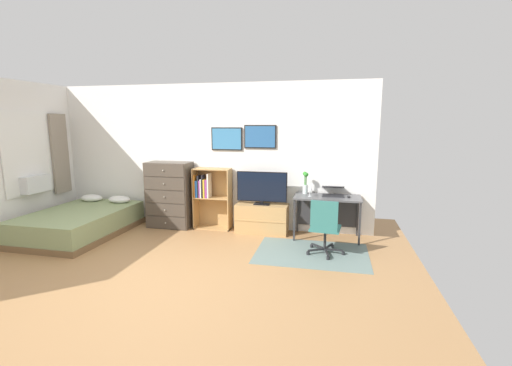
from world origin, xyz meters
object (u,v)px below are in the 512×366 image
television (262,188)px  computer_mouse (349,196)px  tv_stand (262,218)px  desk (327,203)px  wine_glass (310,189)px  dresser (170,195)px  bookshelf (209,194)px  bed (80,222)px  bamboo_vase (306,182)px  laptop (333,192)px  office_chair (325,226)px

television → computer_mouse: 1.51m
tv_stand → desk: bearing=-0.4°
wine_glass → dresser: bearing=177.3°
bookshelf → desk: bearing=-1.7°
dresser → television: bearing=-0.2°
television → wine_glass: bearing=-7.8°
wine_glass → bed: bearing=-170.5°
bamboo_vase → wine_glass: 0.25m
desk → wine_glass: 0.42m
television → bamboo_vase: bearing=7.0°
laptop → wine_glass: wine_glass is taller
computer_mouse → laptop: bearing=155.5°
office_chair → wine_glass: 0.91m
bookshelf → laptop: size_ratio=2.74×
tv_stand → laptop: 1.36m
bamboo_vase → wine_glass: bamboo_vase is taller
desk → bamboo_vase: size_ratio=2.84×
desk → bookshelf: bearing=178.3°
desk → dresser: bearing=-179.9°
tv_stand → bamboo_vase: bearing=5.4°
bookshelf → office_chair: size_ratio=1.33×
bed → desk: size_ratio=1.82×
bookshelf → bamboo_vase: bookshelf is taller
bookshelf → laptop: bookshelf is taller
dresser → wine_glass: size_ratio=6.94×
bed → wine_glass: (4.02, 0.67, 0.65)m
laptop → tv_stand: bearing=-179.9°
bed → laptop: 4.52m
bookshelf → computer_mouse: 2.54m
dresser → tv_stand: size_ratio=1.33×
tv_stand → wine_glass: size_ratio=5.23×
bed → computer_mouse: size_ratio=19.61×
television → bamboo_vase: size_ratio=2.31×
television → computer_mouse: bearing=-2.3°
television → office_chair: 1.48m
bamboo_vase → tv_stand: bearing=-174.6°
television → office_chair: (1.14, -0.87, -0.37)m
bookshelf → bamboo_vase: size_ratio=2.90×
desk → bamboo_vase: bamboo_vase is taller
dresser → tv_stand: (1.79, 0.02, -0.36)m
computer_mouse → dresser: bearing=178.8°
dresser → computer_mouse: size_ratio=12.00×
bed → computer_mouse: computer_mouse is taller
bookshelf → tv_stand: size_ratio=1.21×
television → bookshelf: bearing=175.7°
desk → computer_mouse: computer_mouse is taller
dresser → tv_stand: 1.83m
bamboo_vase → wine_glass: bearing=-66.1°
bookshelf → bamboo_vase: 1.81m
laptop → computer_mouse: (0.26, -0.12, -0.05)m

